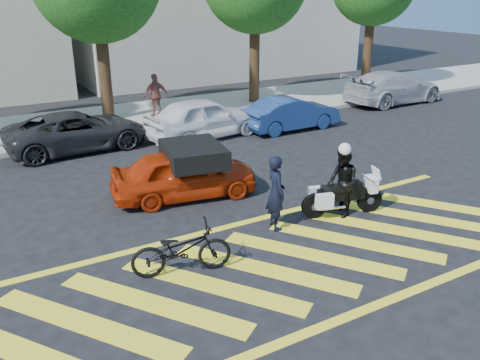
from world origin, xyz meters
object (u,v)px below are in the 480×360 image
parked_mid_left (78,131)px  officer_moto (342,183)px  bicycle (181,249)px  parked_mid_right (203,118)px  parked_far_right (393,87)px  red_convertible (184,174)px  officer_bike (276,193)px  police_motorcycle (341,196)px  parked_right (291,113)px

parked_mid_left → officer_moto: bearing=-156.9°
bicycle → parked_mid_left: size_ratio=0.41×
parked_mid_right → parked_far_right: bearing=-93.2°
bicycle → red_convertible: size_ratio=0.51×
officer_bike → officer_moto: (1.66, -0.21, -0.03)m
police_motorcycle → parked_far_right: (9.83, 8.03, 0.24)m
parked_right → parked_far_right: 6.68m
parked_mid_left → parked_mid_right: parked_mid_right is taller
officer_moto → parked_mid_left: 8.99m
officer_moto → parked_mid_left: (-4.01, 8.04, -0.18)m
officer_bike → parked_mid_right: officer_bike is taller
officer_bike → parked_right: 8.14m
officer_moto → bicycle: bearing=-67.7°
parked_mid_right → bicycle: bearing=143.6°
bicycle → parked_right: (7.49, 7.14, 0.12)m
officer_moto → parked_far_right: (9.85, 8.04, -0.09)m
officer_bike → bicycle: 2.64m
bicycle → parked_mid_left: (0.18, 8.54, 0.13)m
bicycle → parked_right: parked_right is taller
police_motorcycle → red_convertible: (-2.67, 2.76, 0.14)m
officer_moto → parked_mid_right: bearing=-165.2°
police_motorcycle → parked_mid_left: parked_mid_left is taller
officer_bike → parked_far_right: (11.51, 7.84, -0.12)m
bicycle → parked_right: bearing=-32.2°
police_motorcycle → parked_far_right: bearing=54.7°
officer_moto → parked_right: bearing=168.9°
police_motorcycle → parked_mid_right: bearing=105.0°
parked_mid_right → parked_far_right: parked_far_right is taller
police_motorcycle → parked_mid_right: size_ratio=0.46×
officer_bike → parked_right: bearing=-26.2°
officer_bike → parked_right: size_ratio=0.45×
officer_bike → parked_far_right: size_ratio=0.34×
red_convertible → parked_far_right: parked_far_right is taller
officer_bike → parked_far_right: bearing=-44.3°
police_motorcycle → parked_right: (3.30, 6.63, 0.13)m
red_convertible → parked_right: red_convertible is taller
parked_right → parked_mid_left: bearing=78.5°
red_convertible → parked_right: bearing=-47.7°
red_convertible → officer_moto: bearing=-126.9°
police_motorcycle → officer_moto: size_ratio=1.20×
parked_mid_left → parked_right: (7.32, -1.40, -0.02)m
bicycle → parked_mid_right: size_ratio=0.44×
parked_right → officer_bike: bearing=141.6°
parked_mid_right → parked_right: parked_mid_right is taller
parked_far_right → parked_mid_left: bearing=88.5°
parked_far_right → parked_mid_right: bearing=93.1°
officer_bike → police_motorcycle: officer_bike is taller
officer_bike → police_motorcycle: (1.68, -0.20, -0.35)m
officer_bike → red_convertible: (-0.99, 2.57, -0.21)m
officer_bike → parked_mid_left: bearing=28.1°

